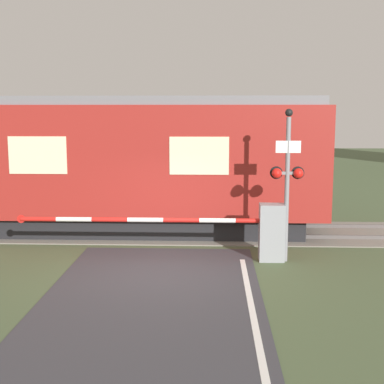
% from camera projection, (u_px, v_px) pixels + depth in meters
% --- Properties ---
extents(ground_plane, '(80.00, 80.00, 0.00)m').
position_uv_depth(ground_plane, '(161.00, 272.00, 12.07)').
color(ground_plane, '#475638').
extents(track_bed, '(36.00, 3.20, 0.13)m').
position_uv_depth(track_bed, '(174.00, 232.00, 15.95)').
color(track_bed, slate).
rests_on(track_bed, ground_plane).
extents(train, '(15.82, 2.76, 4.00)m').
position_uv_depth(train, '(53.00, 164.00, 15.78)').
color(train, black).
rests_on(train, ground_plane).
extents(crossing_barrier, '(6.52, 0.44, 1.39)m').
position_uv_depth(crossing_barrier, '(250.00, 230.00, 12.89)').
color(crossing_barrier, gray).
rests_on(crossing_barrier, ground_plane).
extents(signal_post, '(0.81, 0.26, 3.65)m').
position_uv_depth(signal_post, '(287.00, 176.00, 12.62)').
color(signal_post, gray).
rests_on(signal_post, ground_plane).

